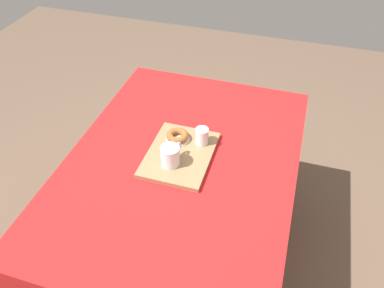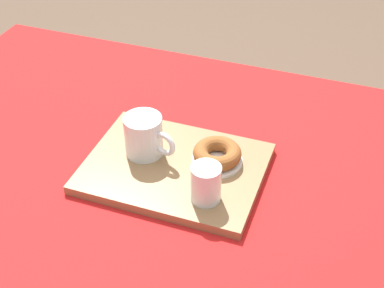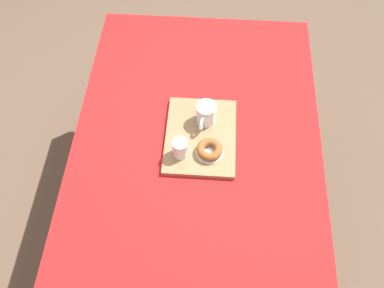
{
  "view_description": "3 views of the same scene",
  "coord_description": "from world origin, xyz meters",
  "px_view_note": "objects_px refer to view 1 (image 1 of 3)",
  "views": [
    {
      "loc": [
        1.18,
        0.42,
        2.0
      ],
      "look_at": [
        -0.09,
        0.02,
        0.81
      ],
      "focal_mm": 35.77,
      "sensor_mm": 36.0,
      "label": 1
    },
    {
      "loc": [
        -0.38,
        0.84,
        1.58
      ],
      "look_at": [
        -0.06,
        -0.05,
        0.84
      ],
      "focal_mm": 51.8,
      "sensor_mm": 36.0,
      "label": 2
    },
    {
      "loc": [
        -1.03,
        -0.05,
        2.27
      ],
      "look_at": [
        -0.08,
        0.02,
        0.8
      ],
      "focal_mm": 39.95,
      "sensor_mm": 36.0,
      "label": 3
    }
  ],
  "objects_px": {
    "serving_tray": "(180,154)",
    "donut_plate_left": "(178,139)",
    "water_glass_near": "(202,137)",
    "tea_mug_left": "(171,156)",
    "dining_table": "(181,174)",
    "sugar_donut_left": "(177,136)"
  },
  "relations": [
    {
      "from": "serving_tray",
      "to": "donut_plate_left",
      "type": "height_order",
      "value": "donut_plate_left"
    },
    {
      "from": "serving_tray",
      "to": "water_glass_near",
      "type": "height_order",
      "value": "water_glass_near"
    },
    {
      "from": "tea_mug_left",
      "to": "donut_plate_left",
      "type": "relative_size",
      "value": 1.13
    },
    {
      "from": "dining_table",
      "to": "sugar_donut_left",
      "type": "relative_size",
      "value": 13.53
    },
    {
      "from": "water_glass_near",
      "to": "sugar_donut_left",
      "type": "xyz_separation_m",
      "value": [
        0.01,
        -0.12,
        -0.01
      ]
    },
    {
      "from": "water_glass_near",
      "to": "sugar_donut_left",
      "type": "relative_size",
      "value": 0.77
    },
    {
      "from": "tea_mug_left",
      "to": "water_glass_near",
      "type": "height_order",
      "value": "tea_mug_left"
    },
    {
      "from": "dining_table",
      "to": "serving_tray",
      "type": "bearing_deg",
      "value": -153.45
    },
    {
      "from": "tea_mug_left",
      "to": "donut_plate_left",
      "type": "height_order",
      "value": "tea_mug_left"
    },
    {
      "from": "dining_table",
      "to": "serving_tray",
      "type": "xyz_separation_m",
      "value": [
        -0.03,
        -0.01,
        0.1
      ]
    },
    {
      "from": "water_glass_near",
      "to": "sugar_donut_left",
      "type": "height_order",
      "value": "water_glass_near"
    },
    {
      "from": "tea_mug_left",
      "to": "donut_plate_left",
      "type": "distance_m",
      "value": 0.17
    },
    {
      "from": "water_glass_near",
      "to": "donut_plate_left",
      "type": "xyz_separation_m",
      "value": [
        0.01,
        -0.12,
        -0.03
      ]
    },
    {
      "from": "water_glass_near",
      "to": "donut_plate_left",
      "type": "bearing_deg",
      "value": -83.53
    },
    {
      "from": "dining_table",
      "to": "donut_plate_left",
      "type": "relative_size",
      "value": 12.8
    },
    {
      "from": "dining_table",
      "to": "tea_mug_left",
      "type": "xyz_separation_m",
      "value": [
        0.05,
        -0.03,
        0.15
      ]
    },
    {
      "from": "dining_table",
      "to": "serving_tray",
      "type": "height_order",
      "value": "serving_tray"
    },
    {
      "from": "serving_tray",
      "to": "sugar_donut_left",
      "type": "distance_m",
      "value": 0.1
    },
    {
      "from": "donut_plate_left",
      "to": "tea_mug_left",
      "type": "bearing_deg",
      "value": 8.09
    },
    {
      "from": "donut_plate_left",
      "to": "dining_table",
      "type": "bearing_deg",
      "value": 25.58
    },
    {
      "from": "water_glass_near",
      "to": "dining_table",
      "type": "bearing_deg",
      "value": -26.04
    },
    {
      "from": "serving_tray",
      "to": "tea_mug_left",
      "type": "relative_size",
      "value": 3.03
    }
  ]
}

